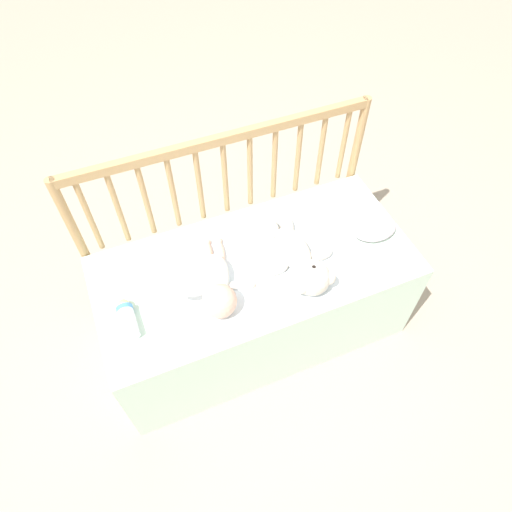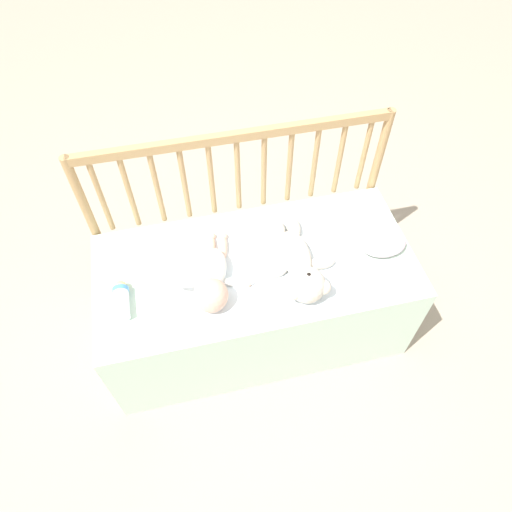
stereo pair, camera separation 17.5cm
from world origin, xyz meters
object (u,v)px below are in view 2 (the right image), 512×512
object	(u,v)px
baby	(213,279)
baby_bottle	(121,300)
teddy_bear	(300,266)
small_pillow	(383,243)

from	to	relation	value
baby	baby_bottle	size ratio (longest dim) A/B	2.43
teddy_bear	baby_bottle	distance (m)	0.67
baby_bottle	small_pillow	xyz separation A→B (m)	(1.04, 0.03, 0.00)
small_pillow	teddy_bear	bearing A→B (deg)	-172.47
baby	small_pillow	xyz separation A→B (m)	(0.69, 0.03, -0.02)
baby	small_pillow	bearing A→B (deg)	2.76
baby	small_pillow	size ratio (longest dim) A/B	2.05
baby	baby_bottle	world-z (taller)	baby
baby_bottle	teddy_bear	bearing A→B (deg)	-1.35
small_pillow	baby_bottle	bearing A→B (deg)	-178.22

